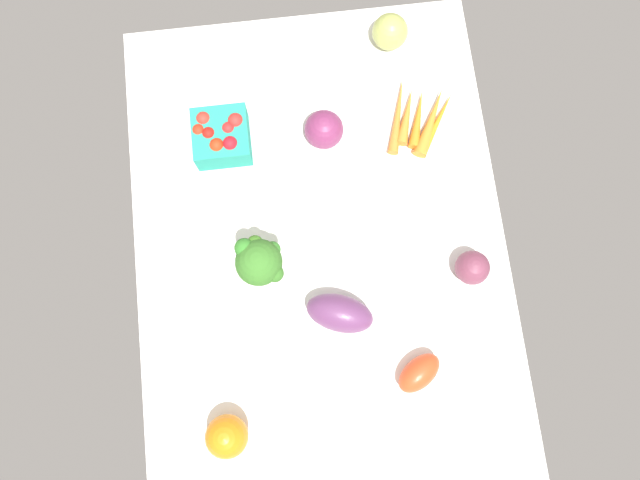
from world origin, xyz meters
The scene contains 10 objects.
tablecloth centered at (0.00, 0.00, 1.00)cm, with size 104.00×76.00×2.00cm, color white.
red_onion_center centered at (-22.73, 3.47, 6.07)cm, with size 8.14×8.14×8.14cm, color #792D57.
berry_basket centered at (-23.84, -17.86, 5.79)cm, with size 11.46×11.46×7.80cm.
eggplant centered at (15.29, 2.09, 5.63)cm, with size 13.29×7.26×7.26cm, color #643662.
roma_tomato centered at (28.37, 15.91, 4.76)cm, with size 9.45×5.52×5.52cm, color #D64621.
heirloom_tomato_orange centered at (35.65, -21.64, 6.07)cm, with size 8.14×8.14×8.14cm, color orange.
carrot_bunch centered at (-24.04, 24.02, 3.28)cm, with size 19.29×16.72×2.96cm.
heirloom_tomato_green centered at (-43.46, 20.23, 5.89)cm, with size 7.77×7.77×7.77cm, color #9EA853.
red_onion_near_basket centered at (9.37, 29.34, 5.45)cm, with size 6.90×6.90×6.90cm, color brown.
broccoli_head centered at (4.13, -12.15, 10.31)cm, with size 9.78×9.12×13.06cm.
Camera 1 is at (25.21, -2.92, 123.36)cm, focal length 33.83 mm.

